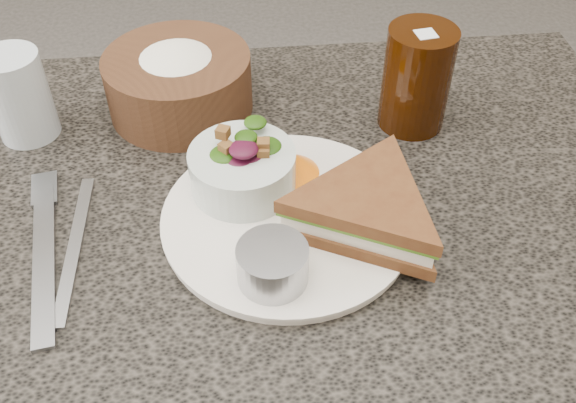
# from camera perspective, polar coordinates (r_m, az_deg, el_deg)

# --- Properties ---
(dinner_plate) EXTENTS (0.25, 0.25, 0.01)m
(dinner_plate) POSITION_cam_1_polar(r_m,az_deg,el_deg) (0.66, 0.00, -1.53)
(dinner_plate) COLOR silver
(dinner_plate) RESTS_ON dining_table
(sandwich) EXTENTS (0.25, 0.25, 0.05)m
(sandwich) POSITION_cam_1_polar(r_m,az_deg,el_deg) (0.63, 7.07, -0.69)
(sandwich) COLOR #59351A
(sandwich) RESTS_ON dinner_plate
(salad_bowl) EXTENTS (0.14, 0.14, 0.06)m
(salad_bowl) POSITION_cam_1_polar(r_m,az_deg,el_deg) (0.66, -4.09, 3.36)
(salad_bowl) COLOR #B8C5BF
(salad_bowl) RESTS_ON dinner_plate
(dressing_ramekin) EXTENTS (0.07, 0.07, 0.04)m
(dressing_ramekin) POSITION_cam_1_polar(r_m,az_deg,el_deg) (0.58, -1.38, -5.62)
(dressing_ramekin) COLOR #989A9F
(dressing_ramekin) RESTS_ON dinner_plate
(orange_wedge) EXTENTS (0.07, 0.07, 0.03)m
(orange_wedge) POSITION_cam_1_polar(r_m,az_deg,el_deg) (0.69, 0.33, 3.43)
(orange_wedge) COLOR orange
(orange_wedge) RESTS_ON dinner_plate
(fork) EXTENTS (0.05, 0.21, 0.01)m
(fork) POSITION_cam_1_polar(r_m,az_deg,el_deg) (0.66, -20.86, -4.90)
(fork) COLOR gray
(fork) RESTS_ON dining_table
(knife) EXTENTS (0.02, 0.20, 0.00)m
(knife) POSITION_cam_1_polar(r_m,az_deg,el_deg) (0.67, -18.43, -3.81)
(knife) COLOR #9D9FA5
(knife) RESTS_ON dining_table
(bread_basket) EXTENTS (0.23, 0.23, 0.10)m
(bread_basket) POSITION_cam_1_polar(r_m,az_deg,el_deg) (0.79, -9.77, 11.10)
(bread_basket) COLOR brown
(bread_basket) RESTS_ON dining_table
(cola_glass) EXTENTS (0.08, 0.08, 0.14)m
(cola_glass) POSITION_cam_1_polar(r_m,az_deg,el_deg) (0.76, 11.42, 11.03)
(cola_glass) COLOR black
(cola_glass) RESTS_ON dining_table
(water_glass) EXTENTS (0.09, 0.09, 0.10)m
(water_glass) POSITION_cam_1_polar(r_m,az_deg,el_deg) (0.80, -22.79, 8.66)
(water_glass) COLOR silver
(water_glass) RESTS_ON dining_table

